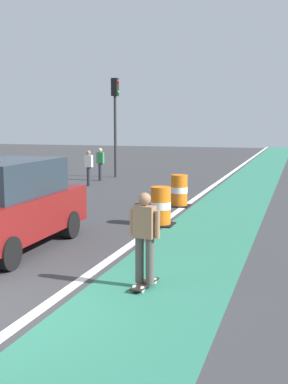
% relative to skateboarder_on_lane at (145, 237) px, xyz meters
% --- Properties ---
extents(bike_lane_strip, '(2.50, 80.00, 0.01)m').
position_rel_skateboarder_on_lane_xyz_m(bike_lane_strip, '(0.27, 10.35, -0.91)').
color(bike_lane_strip, '#2D755B').
rests_on(bike_lane_strip, ground).
extents(lane_divider_stripe, '(0.20, 80.00, 0.01)m').
position_rel_skateboarder_on_lane_xyz_m(lane_divider_stripe, '(-1.23, 10.35, -0.91)').
color(lane_divider_stripe, silver).
rests_on(lane_divider_stripe, ground).
extents(skateboarder_on_lane, '(0.57, 0.82, 1.69)m').
position_rel_skateboarder_on_lane_xyz_m(skateboarder_on_lane, '(0.00, 0.00, 0.00)').
color(skateboarder_on_lane, black).
rests_on(skateboarder_on_lane, ground).
extents(parked_suv_nearest, '(1.99, 4.64, 2.04)m').
position_rel_skateboarder_on_lane_xyz_m(parked_suv_nearest, '(-3.72, 1.57, 0.12)').
color(parked_suv_nearest, maroon).
rests_on(parked_suv_nearest, ground).
extents(traffic_barrel_front, '(0.73, 0.73, 1.09)m').
position_rel_skateboarder_on_lane_xyz_m(traffic_barrel_front, '(-1.17, 5.19, -0.38)').
color(traffic_barrel_front, orange).
rests_on(traffic_barrel_front, ground).
extents(traffic_barrel_mid, '(0.73, 0.73, 1.09)m').
position_rel_skateboarder_on_lane_xyz_m(traffic_barrel_mid, '(-1.42, 8.41, -0.38)').
color(traffic_barrel_mid, orange).
rests_on(traffic_barrel_mid, ground).
extents(traffic_light_corner, '(0.41, 0.32, 5.10)m').
position_rel_skateboarder_on_lane_xyz_m(traffic_light_corner, '(-6.73, 16.19, 2.59)').
color(traffic_light_corner, '#2D2D2D').
rests_on(traffic_light_corner, ground).
extents(pedestrian_crossing, '(0.34, 0.20, 1.61)m').
position_rel_skateboarder_on_lane_xyz_m(pedestrian_crossing, '(-6.90, 14.53, -0.05)').
color(pedestrian_crossing, '#33333D').
rests_on(pedestrian_crossing, ground).
extents(pedestrian_waiting, '(0.34, 0.20, 1.61)m').
position_rel_skateboarder_on_lane_xyz_m(pedestrian_waiting, '(-6.60, 12.47, -0.05)').
color(pedestrian_waiting, '#33333D').
rests_on(pedestrian_waiting, ground).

